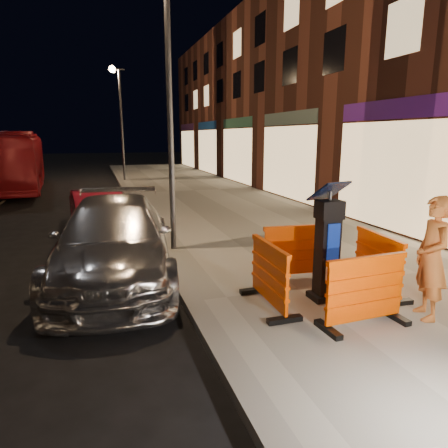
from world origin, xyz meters
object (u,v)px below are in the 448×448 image
object	(u,v)px
barrier_back	(297,252)
barrier_kerbside	(269,276)
car_red	(100,234)
bus_doubledecker	(16,190)
barrier_front	(365,292)
man	(432,258)
barrier_bldgside	(378,263)
car_silver	(117,277)
parking_kiosk	(327,245)

from	to	relation	value
barrier_back	barrier_kerbside	distance (m)	1.34
car_red	bus_doubledecker	xyz separation A→B (m)	(-3.79, 10.66, 0.00)
barrier_front	bus_doubledecker	size ratio (longest dim) A/B	0.12
barrier_kerbside	man	size ratio (longest dim) A/B	0.72
barrier_kerbside	barrier_bldgside	xyz separation A→B (m)	(1.90, 0.00, 0.00)
car_silver	car_red	size ratio (longest dim) A/B	1.41
barrier_bldgside	car_red	bearing A→B (deg)	39.47
man	parking_kiosk	bearing A→B (deg)	-115.24
barrier_back	car_red	world-z (taller)	barrier_back
car_silver	car_red	distance (m)	3.63
barrier_bldgside	bus_doubledecker	xyz separation A→B (m)	(-8.01, 16.68, -0.63)
barrier_front	barrier_kerbside	xyz separation A→B (m)	(-0.95, 0.95, 0.00)
barrier_back	barrier_bldgside	distance (m)	1.34
man	barrier_front	bearing A→B (deg)	-73.07
barrier_front	car_silver	xyz separation A→B (m)	(-3.03, 3.34, -0.63)
parking_kiosk	barrier_front	xyz separation A→B (m)	(0.00, -0.95, -0.38)
car_silver	car_red	world-z (taller)	car_silver
barrier_front	parking_kiosk	bearing A→B (deg)	87.41
barrier_front	barrier_back	distance (m)	1.90
car_silver	barrier_kerbside	bearing A→B (deg)	-42.97
parking_kiosk	man	size ratio (longest dim) A/B	1.01
parking_kiosk	car_silver	xyz separation A→B (m)	(-3.03, 2.39, -1.02)
barrier_back	car_silver	bearing A→B (deg)	159.99
barrier_front	barrier_bldgside	distance (m)	1.34
barrier_back	barrier_kerbside	bearing A→B (deg)	-129.59
barrier_back	car_silver	distance (m)	3.41
car_silver	bus_doubledecker	bearing A→B (deg)	111.74
man	car_silver	bearing A→B (deg)	-110.45
parking_kiosk	car_red	bearing A→B (deg)	120.95
barrier_kerbside	bus_doubledecker	bearing A→B (deg)	20.52
parking_kiosk	barrier_back	world-z (taller)	parking_kiosk
barrier_front	bus_doubledecker	world-z (taller)	bus_doubledecker
barrier_front	barrier_bldgside	bearing A→B (deg)	42.41
car_silver	car_red	bearing A→B (deg)	99.80
barrier_front	barrier_bldgside	world-z (taller)	same
parking_kiosk	car_red	xyz separation A→B (m)	(-3.27, 6.01, -1.02)
car_red	barrier_back	bearing A→B (deg)	-64.01
parking_kiosk	barrier_bldgside	size ratio (longest dim) A/B	1.40
car_silver	bus_doubledecker	xyz separation A→B (m)	(-4.03, 14.29, 0.00)
barrier_bldgside	car_red	xyz separation A→B (m)	(-4.22, 6.01, -0.63)
car_red	man	size ratio (longest dim) A/B	2.10
parking_kiosk	barrier_back	size ratio (longest dim) A/B	1.40
parking_kiosk	car_silver	distance (m)	3.99
barrier_kerbside	car_red	bearing A→B (deg)	21.51
car_red	man	xyz separation A→B (m)	(4.27, -7.01, 1.01)
barrier_bldgside	bus_doubledecker	world-z (taller)	bus_doubledecker
barrier_bldgside	man	size ratio (longest dim) A/B	0.72
barrier_back	barrier_bldgside	bearing A→B (deg)	-39.59
parking_kiosk	barrier_front	world-z (taller)	parking_kiosk
parking_kiosk	car_red	world-z (taller)	parking_kiosk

